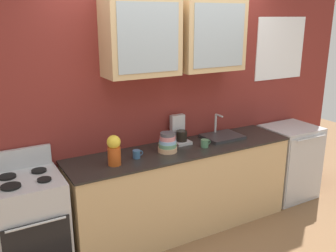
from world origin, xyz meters
TOP-DOWN VIEW (x-y plane):
  - ground_plane at (0.00, 0.00)m, footprint 10.00×10.00m
  - back_wall_unit at (0.01, 0.30)m, footprint 4.87×0.43m
  - counter at (0.00, 0.00)m, footprint 2.38×0.59m
  - stove_range at (-1.51, -0.00)m, footprint 0.56×0.60m
  - sink_faucet at (0.55, 0.08)m, footprint 0.41×0.32m
  - bowl_stack at (-0.18, -0.01)m, footprint 0.19×0.19m
  - vase at (-0.76, -0.07)m, footprint 0.12×0.12m
  - cup_near_sink at (0.21, -0.08)m, footprint 0.11×0.08m
  - cup_near_bowls at (-0.52, -0.02)m, footprint 0.10×0.07m
  - dishwasher at (1.54, -0.00)m, footprint 0.62×0.58m
  - coffee_maker at (0.06, 0.18)m, footprint 0.17×0.20m

SIDE VIEW (x-z plane):
  - ground_plane at x=0.00m, z-range 0.00..0.00m
  - dishwasher at x=1.54m, z-range 0.00..0.90m
  - counter at x=0.00m, z-range 0.00..0.90m
  - stove_range at x=-1.51m, z-range -0.08..1.00m
  - sink_faucet at x=0.55m, z-range 0.80..1.04m
  - cup_near_bowls at x=-0.52m, z-range 0.90..0.98m
  - cup_near_sink at x=0.21m, z-range 0.90..0.98m
  - bowl_stack at x=-0.18m, z-range 0.89..1.08m
  - coffee_maker at x=0.06m, z-range 0.86..1.15m
  - vase at x=-0.76m, z-range 0.90..1.18m
  - back_wall_unit at x=0.01m, z-range 0.11..2.96m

